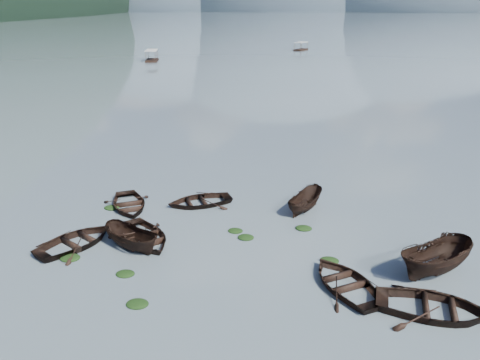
# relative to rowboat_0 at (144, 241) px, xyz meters

# --- Properties ---
(ground_plane) EXTENTS (2400.00, 2400.00, 0.00)m
(ground_plane) POSITION_rel_rowboat_0_xyz_m (4.69, -6.64, 0.00)
(ground_plane) COLOR slate
(haze_mtn_a) EXTENTS (520.00, 520.00, 280.00)m
(haze_mtn_a) POSITION_rel_rowboat_0_xyz_m (-255.31, 893.36, 0.00)
(haze_mtn_a) COLOR #475666
(haze_mtn_a) RESTS_ON ground
(haze_mtn_b) EXTENTS (520.00, 520.00, 340.00)m
(haze_mtn_b) POSITION_rel_rowboat_0_xyz_m (-55.31, 893.36, 0.00)
(haze_mtn_b) COLOR #475666
(haze_mtn_b) RESTS_ON ground
(haze_mtn_c) EXTENTS (520.00, 520.00, 260.00)m
(haze_mtn_c) POSITION_rel_rowboat_0_xyz_m (144.69, 893.36, 0.00)
(haze_mtn_c) COLOR #475666
(haze_mtn_c) RESTS_ON ground
(rowboat_0) EXTENTS (5.60, 5.68, 0.96)m
(rowboat_0) POSITION_rel_rowboat_0_xyz_m (0.00, 0.00, 0.00)
(rowboat_0) COLOR black
(rowboat_0) RESTS_ON ground
(rowboat_1) EXTENTS (5.15, 5.61, 0.95)m
(rowboat_1) POSITION_rel_rowboat_0_xyz_m (-3.59, -1.10, 0.00)
(rowboat_1) COLOR black
(rowboat_1) RESTS_ON ground
(rowboat_2) EXTENTS (4.22, 3.26, 1.54)m
(rowboat_2) POSITION_rel_rowboat_0_xyz_m (-0.35, -0.89, 0.00)
(rowboat_2) COLOR black
(rowboat_2) RESTS_ON ground
(rowboat_3) EXTENTS (5.14, 5.54, 0.94)m
(rowboat_3) POSITION_rel_rowboat_0_xyz_m (11.13, -2.92, 0.00)
(rowboat_3) COLOR black
(rowboat_3) RESTS_ON ground
(rowboat_4) EXTENTS (5.42, 4.19, 1.04)m
(rowboat_4) POSITION_rel_rowboat_0_xyz_m (14.81, -4.38, 0.00)
(rowboat_4) COLOR black
(rowboat_4) RESTS_ON ground
(rowboat_5) EXTENTS (4.93, 4.64, 1.90)m
(rowboat_5) POSITION_rel_rowboat_0_xyz_m (15.61, -0.97, 0.00)
(rowboat_5) COLOR black
(rowboat_5) RESTS_ON ground
(rowboat_6) EXTENTS (4.88, 5.38, 0.91)m
(rowboat_6) POSITION_rel_rowboat_0_xyz_m (-2.61, 4.29, 0.00)
(rowboat_6) COLOR black
(rowboat_6) RESTS_ON ground
(rowboat_7) EXTENTS (5.31, 4.82, 0.90)m
(rowboat_7) POSITION_rel_rowboat_0_xyz_m (1.89, 5.58, 0.00)
(rowboat_7) COLOR black
(rowboat_7) RESTS_ON ground
(rowboat_8) EXTENTS (2.86, 4.03, 1.46)m
(rowboat_8) POSITION_rel_rowboat_0_xyz_m (8.91, 5.81, 0.00)
(rowboat_8) COLOR black
(rowboat_8) RESTS_ON ground
(weed_clump_0) EXTENTS (1.09, 0.89, 0.24)m
(weed_clump_0) POSITION_rel_rowboat_0_xyz_m (-3.22, -2.51, 0.00)
(weed_clump_0) COLOR black
(weed_clump_0) RESTS_ON ground
(weed_clump_1) EXTENTS (0.96, 0.77, 0.21)m
(weed_clump_1) POSITION_rel_rowboat_0_xyz_m (0.27, -3.51, 0.00)
(weed_clump_1) COLOR black
(weed_clump_1) RESTS_ON ground
(weed_clump_2) EXTENTS (1.04, 0.83, 0.23)m
(weed_clump_2) POSITION_rel_rowboat_0_xyz_m (1.77, -5.81, 0.00)
(weed_clump_2) COLOR black
(weed_clump_2) RESTS_ON ground
(weed_clump_3) EXTENTS (0.95, 0.80, 0.21)m
(weed_clump_3) POSITION_rel_rowboat_0_xyz_m (5.68, 1.27, 0.00)
(weed_clump_3) COLOR black
(weed_clump_3) RESTS_ON ground
(weed_clump_4) EXTENTS (1.01, 0.80, 0.21)m
(weed_clump_4) POSITION_rel_rowboat_0_xyz_m (10.41, -0.60, 0.00)
(weed_clump_4) COLOR black
(weed_clump_4) RESTS_ON ground
(weed_clump_5) EXTENTS (1.03, 0.83, 0.22)m
(weed_clump_5) POSITION_rel_rowboat_0_xyz_m (-3.71, 4.01, 0.00)
(weed_clump_5) COLOR black
(weed_clump_5) RESTS_ON ground
(weed_clump_6) EXTENTS (0.90, 0.75, 0.19)m
(weed_clump_6) POSITION_rel_rowboat_0_xyz_m (4.94, 2.01, 0.00)
(weed_clump_6) COLOR black
(weed_clump_6) RESTS_ON ground
(weed_clump_7) EXTENTS (1.00, 0.80, 0.22)m
(weed_clump_7) POSITION_rel_rowboat_0_xyz_m (8.95, 2.97, 0.00)
(weed_clump_7) COLOR black
(weed_clump_7) RESTS_ON ground
(pontoon_left) EXTENTS (4.04, 6.72, 2.41)m
(pontoon_left) POSITION_rel_rowboat_0_xyz_m (-28.31, 83.66, 0.00)
(pontoon_left) COLOR black
(pontoon_left) RESTS_ON ground
(pontoon_centre) EXTENTS (4.10, 5.92, 2.10)m
(pontoon_centre) POSITION_rel_rowboat_0_xyz_m (4.74, 115.44, 0.00)
(pontoon_centre) COLOR black
(pontoon_centre) RESTS_ON ground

